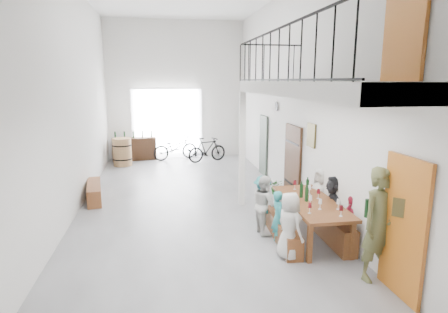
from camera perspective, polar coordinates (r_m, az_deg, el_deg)
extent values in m
plane|color=slate|center=(10.00, -5.24, -6.84)|extent=(12.00, 12.00, 0.00)
plane|color=white|center=(15.48, -7.28, 9.98)|extent=(5.50, 0.00, 5.50)
plane|color=white|center=(3.56, 1.96, 5.21)|extent=(5.50, 0.00, 5.50)
plane|color=white|center=(9.68, -22.17, 8.37)|extent=(0.00, 12.00, 12.00)
plane|color=white|center=(10.09, 10.43, 9.11)|extent=(0.00, 12.00, 12.00)
cube|color=white|center=(15.50, -8.63, 4.94)|extent=(2.80, 0.08, 2.80)
cube|color=#AF5D18|center=(6.07, 25.67, -9.80)|extent=(0.06, 0.95, 2.10)
cube|color=#3B2012|center=(10.01, 10.39, -1.02)|extent=(0.06, 1.10, 2.00)
cube|color=#333E34|center=(12.62, 6.03, 1.69)|extent=(0.06, 0.80, 2.00)
cube|color=#AF5D18|center=(6.10, 26.01, 19.46)|extent=(0.06, 0.90, 1.95)
cube|color=#433A1A|center=(8.85, 13.16, 3.16)|extent=(0.04, 0.45, 0.55)
cylinder|color=white|center=(11.23, 8.05, 7.62)|extent=(0.04, 0.28, 0.28)
cube|color=white|center=(6.83, 13.87, 10.01)|extent=(1.50, 5.60, 0.25)
cube|color=black|center=(6.62, 8.18, 18.69)|extent=(0.03, 5.60, 0.03)
cube|color=black|center=(6.57, 7.97, 11.49)|extent=(0.03, 5.60, 0.03)
cube|color=black|center=(9.48, 7.18, 16.51)|extent=(1.50, 0.03, 0.03)
cube|color=white|center=(9.39, 2.76, 1.06)|extent=(0.14, 0.14, 2.88)
cube|color=brown|center=(7.69, 13.12, -6.82)|extent=(0.99, 2.32, 0.06)
cube|color=brown|center=(6.84, 12.93, -12.74)|extent=(0.08, 0.08, 0.73)
cube|color=brown|center=(7.15, 18.96, -11.98)|extent=(0.08, 0.08, 0.73)
cube|color=brown|center=(8.57, 8.08, -7.49)|extent=(0.08, 0.08, 0.73)
cube|color=brown|center=(8.82, 13.04, -7.12)|extent=(0.08, 0.08, 0.73)
cube|color=brown|center=(7.66, 8.89, -11.09)|extent=(0.43, 1.88, 0.43)
cube|color=brown|center=(8.08, 15.15, -9.80)|extent=(0.32, 2.24, 0.51)
cylinder|color=black|center=(8.18, 12.60, -4.18)|extent=(0.07, 0.07, 0.35)
cylinder|color=black|center=(7.82, 11.71, -4.89)|extent=(0.07, 0.07, 0.35)
cylinder|color=black|center=(7.59, 12.49, -5.43)|extent=(0.07, 0.07, 0.35)
cube|color=brown|center=(10.61, -19.16, -5.11)|extent=(0.59, 1.61, 0.44)
cylinder|color=#9A7646|center=(14.49, -15.24, 0.68)|extent=(0.69, 0.69, 1.03)
cylinder|color=black|center=(14.54, -15.18, -0.32)|extent=(0.70, 0.70, 0.05)
cylinder|color=black|center=(14.45, -15.29, 1.68)|extent=(0.70, 0.70, 0.05)
cube|color=#3B2012|center=(15.38, -13.53, 1.12)|extent=(1.75, 0.72, 0.90)
cylinder|color=black|center=(15.28, -16.25, 3.14)|extent=(0.06, 0.06, 0.28)
cylinder|color=black|center=(15.24, -14.93, 3.20)|extent=(0.06, 0.06, 0.28)
cylinder|color=black|center=(15.31, -13.64, 3.29)|extent=(0.06, 0.06, 0.28)
cylinder|color=black|center=(15.37, -12.35, 3.38)|extent=(0.06, 0.06, 0.28)
cylinder|color=black|center=(15.36, -11.03, 3.44)|extent=(0.06, 0.06, 0.28)
imported|color=beige|center=(6.84, 9.96, -10.36)|extent=(0.56, 0.69, 1.23)
imported|color=teal|center=(7.45, 8.26, -9.13)|extent=(0.28, 0.40, 1.06)
imported|color=beige|center=(7.87, 6.22, -7.28)|extent=(0.52, 0.64, 1.23)
imported|color=teal|center=(8.38, 5.83, -6.60)|extent=(0.41, 0.70, 1.08)
imported|color=#A61C34|center=(7.57, 18.77, -9.41)|extent=(0.26, 0.61, 1.03)
imported|color=black|center=(8.07, 16.36, -7.12)|extent=(0.73, 1.22, 1.25)
imported|color=beige|center=(8.64, 14.57, -5.80)|extent=(0.54, 0.69, 1.25)
imported|color=brown|center=(6.44, 22.64, -9.58)|extent=(0.75, 0.58, 1.84)
imported|color=#194E17|center=(10.61, 7.98, -4.58)|extent=(0.48, 0.45, 0.44)
imported|color=black|center=(15.19, -7.43, 1.35)|extent=(1.95, 1.22, 0.97)
imported|color=black|center=(14.63, -2.59, 1.05)|extent=(1.67, 0.98, 0.97)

